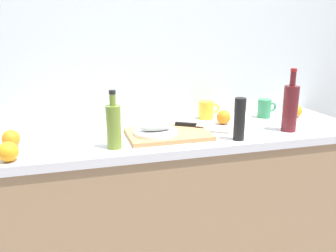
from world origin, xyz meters
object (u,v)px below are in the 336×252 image
Objects in this scene: fish_fillet at (156,127)px; cutting_board at (168,134)px; wine_bottle at (290,107)px; coffee_mug_0 at (265,108)px; chef_knife at (196,125)px; coffee_mug_2 at (207,110)px; pepper_mill at (240,119)px; white_plate at (156,132)px; orange_0 at (8,152)px; olive_oil_bottle at (114,126)px.

cutting_board is at bearing 10.57° from fish_fillet.
wine_bottle reaches higher than coffee_mug_0.
coffee_mug_2 is at bearing 88.21° from chef_knife.
coffee_mug_2 is (-0.34, 0.06, -0.00)m from coffee_mug_0.
coffee_mug_0 is 0.58× the size of pepper_mill.
fish_fillet is at bearing -135.00° from white_plate.
pepper_mill is at bearing -20.28° from fish_fillet.
fish_fillet is (-0.06, -0.01, 0.04)m from cutting_board.
cutting_board is 1.96× the size of pepper_mill.
cutting_board is 0.08m from fish_fillet.
orange_0 reaches higher than fish_fillet.
white_plate reaches higher than cutting_board.
coffee_mug_2 is at bearing 41.22° from cutting_board.
white_plate is 0.74m from coffee_mug_0.
pepper_mill reaches higher than cutting_board.
coffee_mug_2 is at bearing 131.98° from wine_bottle.
wine_bottle is at bearing 3.49° from orange_0.
cutting_board is 0.17m from chef_knife.
coffee_mug_0 reaches higher than orange_0.
chef_knife is at bearing 125.34° from pepper_mill.
pepper_mill is (0.30, -0.15, 0.09)m from cutting_board.
fish_fillet is 0.60× the size of chef_knife.
white_plate is 0.24m from olive_oil_bottle.
chef_knife is 2.08× the size of coffee_mug_2.
olive_oil_bottle is at bearing -155.21° from fish_fillet.
coffee_mug_2 reaches higher than chef_knife.
fish_fillet is at bearing -133.45° from chef_knife.
coffee_mug_2 reaches higher than white_plate.
pepper_mill is at bearing -167.42° from wine_bottle.
wine_bottle is 0.32m from pepper_mill.
wine_bottle reaches higher than chef_knife.
coffee_mug_0 is at bearing 17.01° from fish_fillet.
chef_knife is 1.32× the size of pepper_mill.
wine_bottle is (0.68, -0.07, 0.07)m from fish_fillet.
cutting_board is 0.41m from coffee_mug_2.
cutting_board is 1.49× the size of chef_knife.
chef_knife is at bearing -162.11° from coffee_mug_0.
white_plate is 1.66× the size of coffee_mug_2.
olive_oil_bottle is 1.28× the size of pepper_mill.
wine_bottle is (0.68, -0.07, 0.10)m from white_plate.
coffee_mug_0 is (0.71, 0.22, 0.03)m from white_plate.
orange_0 is at bearing -134.98° from chef_knife.
fish_fillet is 0.23m from olive_oil_bottle.
wine_bottle reaches higher than pepper_mill.
orange_0 is (-0.42, -0.05, -0.06)m from olive_oil_bottle.
orange_0 is at bearing -173.37° from olive_oil_bottle.
orange_0 is at bearing -179.45° from pepper_mill.
cutting_board is at bearing 21.64° from olive_oil_bottle.
coffee_mug_2 is (0.58, 0.38, -0.05)m from olive_oil_bottle.
orange_0 is at bearing -167.22° from cutting_board.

